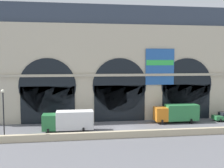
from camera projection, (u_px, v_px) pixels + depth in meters
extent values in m
plane|color=slate|center=(125.00, 128.00, 41.58)|extent=(200.00, 200.00, 0.00)
cube|color=#BCAD8C|center=(132.00, 134.00, 36.45)|extent=(90.00, 0.70, 0.96)
cube|color=beige|center=(117.00, 73.00, 48.31)|extent=(51.69, 5.16, 16.91)
cube|color=#333D4C|center=(117.00, 17.00, 47.72)|extent=(51.69, 4.56, 3.40)
cube|color=black|center=(48.00, 105.00, 44.46)|extent=(9.00, 0.20, 6.35)
cylinder|color=black|center=(48.00, 86.00, 44.18)|extent=(9.47, 0.20, 9.47)
cube|color=black|center=(120.00, 103.00, 46.18)|extent=(9.00, 0.20, 6.35)
cylinder|color=black|center=(120.00, 85.00, 45.91)|extent=(9.47, 0.20, 9.47)
cube|color=black|center=(186.00, 102.00, 47.91)|extent=(9.00, 0.20, 6.35)
cylinder|color=black|center=(187.00, 84.00, 47.63)|extent=(9.47, 0.20, 9.47)
cube|color=#2659A5|center=(160.00, 67.00, 46.51)|extent=(5.21, 0.12, 6.35)
cube|color=green|center=(160.00, 63.00, 46.37)|extent=(5.00, 0.04, 0.93)
cube|color=#B6AB91|center=(120.00, 75.00, 45.65)|extent=(51.69, 0.50, 0.44)
cube|color=#2D7A42|center=(49.00, 122.00, 38.96)|extent=(2.00, 2.30, 2.30)
cube|color=white|center=(75.00, 120.00, 39.47)|extent=(5.50, 2.30, 2.70)
cylinder|color=black|center=(48.00, 131.00, 38.03)|extent=(0.28, 0.84, 0.84)
cylinder|color=black|center=(49.00, 128.00, 40.07)|extent=(0.28, 0.84, 0.84)
cylinder|color=black|center=(83.00, 130.00, 38.74)|extent=(0.28, 0.84, 0.84)
cylinder|color=black|center=(83.00, 127.00, 40.78)|extent=(0.28, 0.84, 0.84)
cube|color=orange|center=(161.00, 114.00, 44.81)|extent=(2.00, 2.30, 2.30)
cube|color=#2D7A42|center=(182.00, 112.00, 45.32)|extent=(5.50, 2.30, 2.70)
cylinder|color=black|center=(162.00, 122.00, 43.88)|extent=(0.28, 0.84, 0.84)
cylinder|color=black|center=(158.00, 119.00, 45.92)|extent=(0.28, 0.84, 0.84)
cylinder|color=black|center=(191.00, 121.00, 44.59)|extent=(0.28, 0.84, 0.84)
cylinder|color=black|center=(186.00, 118.00, 46.63)|extent=(0.28, 0.84, 0.84)
cylinder|color=black|center=(220.00, 120.00, 45.58)|extent=(0.28, 0.60, 0.60)
cylinder|color=black|center=(215.00, 118.00, 47.18)|extent=(0.28, 0.60, 0.60)
cylinder|color=black|center=(4.00, 117.00, 34.59)|extent=(0.16, 0.16, 6.50)
sphere|color=#F2EDCC|center=(3.00, 91.00, 34.29)|extent=(0.44, 0.44, 0.44)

